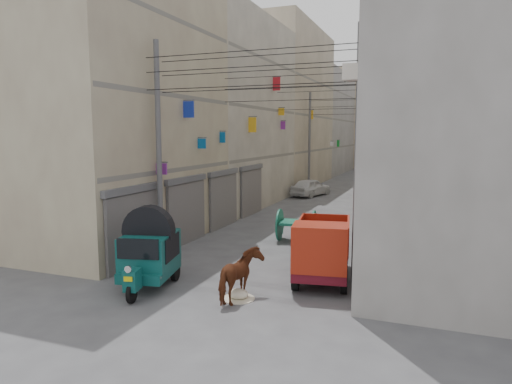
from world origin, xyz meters
The scene contains 18 objects.
ground centered at (0.00, 0.00, 0.00)m, with size 140.00×140.00×0.00m, color #444346.
building_row_left centered at (-8.00, 34.13, 6.46)m, with size 8.00×62.00×14.00m.
building_row_right centered at (8.00, 34.13, 6.46)m, with size 8.00×62.00×14.00m.
end_cap_building centered at (0.00, 66.00, 6.50)m, with size 22.00×10.00×13.00m, color #B4A58E.
shutters_left centered at (-3.92, 10.38, 1.49)m, with size 0.18×14.40×2.88m.
signboards centered at (-0.01, 21.66, 3.43)m, with size 8.22×40.52×5.67m.
ac_units centered at (3.65, 7.67, 7.43)m, with size 0.70×6.55×3.35m.
utility_poles centered at (0.00, 17.00, 4.00)m, with size 7.40×22.20×8.00m.
overhead_cables centered at (0.00, 14.40, 6.77)m, with size 7.40×22.52×1.12m.
auto_rickshaw centered at (-2.16, 3.12, 1.13)m, with size 1.97×2.83×1.92m.
tonga_cart centered at (1.76, 8.61, 0.72)m, with size 1.91×3.26×1.38m.
mini_truck centered at (2.68, 5.30, 0.98)m, with size 2.20×3.87×2.05m.
second_cart centered at (0.38, 10.49, 0.74)m, with size 1.70×1.53×1.40m.
feed_sack centered at (0.79, 3.13, 0.15)m, with size 0.58×0.47×0.29m, color beige.
horse centered at (0.90, 3.00, 0.72)m, with size 0.78×1.71×1.44m, color #5D3216.
distant_car_white centered at (-2.69, 24.99, 0.67)m, with size 1.58×3.92×1.34m, color silver.
distant_car_grey centered at (2.00, 31.11, 0.55)m, with size 1.17×3.35×1.10m, color #575C5A.
distant_car_green centered at (0.67, 40.24, 0.59)m, with size 1.66×4.09×1.19m, color #1F5C4A.
Camera 1 is at (5.76, -8.35, 4.67)m, focal length 32.00 mm.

